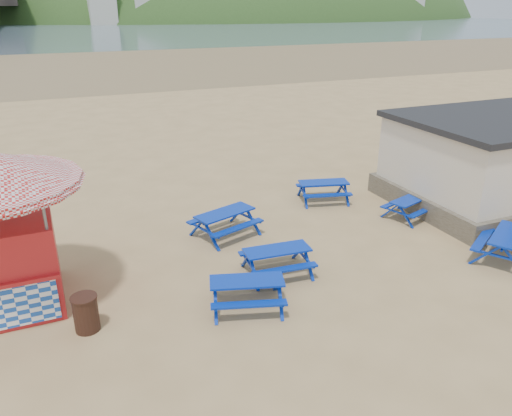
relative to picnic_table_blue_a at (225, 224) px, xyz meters
name	(u,v)px	position (x,y,z in m)	size (l,w,h in m)	color
ground	(241,266)	(-0.29, -2.04, -0.40)	(400.00, 400.00, 0.00)	tan
wet_sand	(75,63)	(-0.29, 52.96, -0.39)	(400.00, 400.00, 0.00)	brown
sea	(45,26)	(-0.29, 167.96, -0.39)	(400.00, 400.00, 0.00)	#4D606E
picnic_table_blue_a	(225,224)	(0.00, 0.00, 0.00)	(2.28, 2.05, 0.80)	#033594
picnic_table_blue_b	(323,191)	(4.33, 1.37, -0.03)	(2.08, 1.84, 0.74)	#033594
picnic_table_blue_c	(409,208)	(6.25, -1.11, -0.06)	(1.92, 1.72, 0.67)	#033594
picnic_table_blue_d	(247,293)	(-0.88, -3.97, -0.03)	(2.09, 1.87, 0.73)	#033594
picnic_table_blue_e	(277,261)	(0.46, -2.81, -0.03)	(1.87, 1.56, 0.74)	#033594
picnic_table_blue_f	(506,247)	(6.77, -4.64, 0.00)	(2.43, 2.31, 0.80)	#033594
litter_bin	(86,313)	(-4.50, -3.42, 0.04)	(0.58, 0.58, 0.86)	#311A12
amenity_block	(501,159)	(10.21, -1.04, 1.17)	(7.40, 5.40, 3.15)	#665B4C
headland_town	(240,40)	(89.71, 227.64, -10.31)	(264.00, 144.00, 108.00)	#2D4C1E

